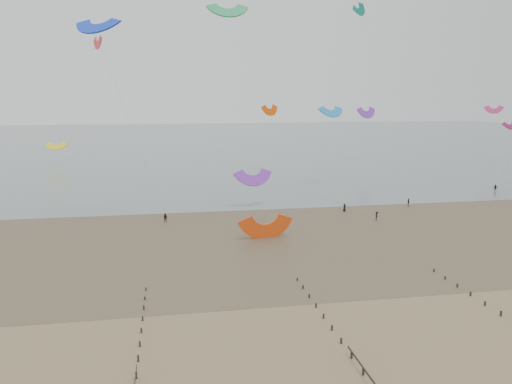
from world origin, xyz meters
TOP-DOWN VIEW (x-y plane):
  - ground at (0.00, 0.00)m, footprint 500.00×500.00m
  - sea_and_shore at (-4.08, 34.40)m, footprint 500.00×665.00m
  - kitesurfers at (32.09, 48.95)m, footprint 154.62×22.53m
  - grounded_kite at (3.76, 30.79)m, footprint 8.13×6.73m
  - kites_airborne at (-15.84, 82.76)m, footprint 224.09×99.30m

SIDE VIEW (x-z plane):
  - ground at x=0.00m, z-range 0.00..0.00m
  - grounded_kite at x=3.76m, z-range -2.04..2.04m
  - sea_and_shore at x=-4.08m, z-range -0.01..0.02m
  - kitesurfers at x=32.09m, z-range -0.02..1.60m
  - kites_airborne at x=-15.84m, z-range 0.10..41.47m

